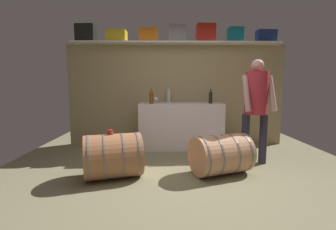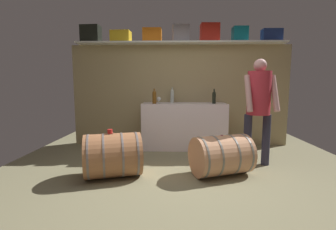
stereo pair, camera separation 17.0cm
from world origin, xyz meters
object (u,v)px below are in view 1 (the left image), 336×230
(toolcase_grey, at_px, (177,34))
(toolcase_teal, at_px, (235,35))
(wine_glass, at_px, (156,99))
(tasting_cup, at_px, (110,132))
(wine_bottle_dark, at_px, (211,97))
(toolcase_black, at_px, (86,33))
(wine_bottle_clear, at_px, (169,96))
(wine_barrel_far, at_px, (221,154))
(winemaker_pouring, at_px, (256,101))
(toolcase_yellow, at_px, (117,36))
(work_cabinet, at_px, (181,126))
(toolcase_red, at_px, (206,33))
(toolcase_orange, at_px, (149,35))
(wine_bottle_amber, at_px, (151,97))
(toolcase_navy, at_px, (266,36))
(wine_barrel_near, at_px, (113,156))

(toolcase_grey, relative_size, toolcase_teal, 1.17)
(toolcase_teal, bearing_deg, wine_glass, -170.68)
(toolcase_grey, distance_m, wine_glass, 1.42)
(tasting_cup, bearing_deg, wine_bottle_dark, 41.54)
(toolcase_black, relative_size, tasting_cup, 5.30)
(wine_bottle_clear, distance_m, wine_barrel_far, 1.96)
(toolcase_black, bearing_deg, winemaker_pouring, -17.86)
(wine_barrel_far, bearing_deg, winemaker_pouring, 14.68)
(wine_bottle_dark, bearing_deg, toolcase_yellow, 171.22)
(toolcase_grey, distance_m, work_cabinet, 1.89)
(wine_bottle_clear, bearing_deg, toolcase_yellow, 178.46)
(toolcase_black, bearing_deg, wine_bottle_clear, 2.70)
(toolcase_red, relative_size, wine_bottle_dark, 1.28)
(wine_barrel_far, bearing_deg, wine_glass, 105.90)
(wine_bottle_dark, relative_size, winemaker_pouring, 0.17)
(toolcase_yellow, distance_m, toolcase_red, 1.82)
(toolcase_orange, relative_size, wine_glass, 2.82)
(toolcase_red, height_order, wine_bottle_amber, toolcase_red)
(wine_bottle_clear, bearing_deg, toolcase_red, 2.14)
(toolcase_orange, xyz_separation_m, work_cabinet, (0.66, -0.19, -1.84))
(toolcase_red, height_order, toolcase_navy, toolcase_red)
(wine_bottle_dark, xyz_separation_m, wine_glass, (-1.09, 0.02, -0.04))
(wine_bottle_dark, bearing_deg, tasting_cup, -138.46)
(toolcase_yellow, relative_size, wine_glass, 2.93)
(toolcase_black, height_order, wine_barrel_near, toolcase_black)
(toolcase_grey, height_order, toolcase_red, toolcase_red)
(toolcase_yellow, height_order, work_cabinet, toolcase_yellow)
(wine_bottle_amber, height_order, winemaker_pouring, winemaker_pouring)
(wine_glass, bearing_deg, winemaker_pouring, -29.49)
(toolcase_grey, xyz_separation_m, toolcase_red, (0.58, 0.00, 0.01))
(wine_barrel_near, bearing_deg, tasting_cup, 163.44)
(toolcase_teal, xyz_separation_m, work_cabinet, (-1.12, -0.19, -1.85))
(toolcase_navy, relative_size, wine_bottle_dark, 1.33)
(toolcase_orange, xyz_separation_m, wine_barrel_near, (-0.41, -1.78, -1.99))
(toolcase_teal, bearing_deg, wine_bottle_dark, -151.66)
(wine_barrel_near, height_order, winemaker_pouring, winemaker_pouring)
(toolcase_orange, xyz_separation_m, winemaker_pouring, (1.80, -1.21, -1.25))
(toolcase_grey, bearing_deg, wine_bottle_dark, -28.23)
(toolcase_teal, relative_size, wine_barrel_near, 0.32)
(wine_bottle_amber, bearing_deg, wine_bottle_dark, 3.24)
(toolcase_orange, height_order, toolcase_teal, toolcase_teal)
(toolcase_teal, relative_size, wine_bottle_amber, 0.98)
(toolcase_yellow, relative_size, wine_bottle_amber, 1.32)
(toolcase_red, relative_size, toolcase_teal, 1.27)
(work_cabinet, bearing_deg, toolcase_yellow, 171.56)
(toolcase_navy, bearing_deg, wine_barrel_near, -148.40)
(toolcase_yellow, height_order, wine_barrel_near, toolcase_yellow)
(toolcase_black, xyz_separation_m, work_cabinet, (1.92, -0.19, -1.87))
(wine_glass, bearing_deg, toolcase_yellow, 160.96)
(toolcase_yellow, relative_size, tasting_cup, 5.47)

